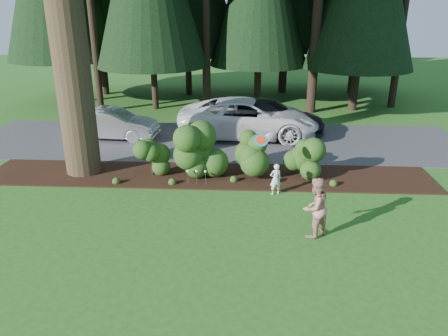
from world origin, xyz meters
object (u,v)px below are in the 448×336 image
at_px(frisbee, 261,140).
at_px(car_dark_suv, 268,116).
at_px(adult, 315,208).
at_px(child, 276,179).
at_px(car_white_suv, 249,118).
at_px(car_silver_wagon, 112,124).

bearing_deg(frisbee, car_dark_suv, 85.67).
bearing_deg(adult, frisbee, -100.23).
bearing_deg(adult, child, -111.42).
distance_m(adult, frisbee, 3.04).
distance_m(car_white_suv, adult, 9.21).
height_order(car_dark_suv, adult, adult).
xyz_separation_m(car_white_suv, child, (0.89, -6.37, -0.39)).
distance_m(car_white_suv, frisbee, 6.63).
xyz_separation_m(car_dark_suv, child, (-0.03, -7.17, -0.28)).
xyz_separation_m(car_white_suv, adult, (1.76, -9.04, -0.08)).
bearing_deg(car_white_suv, frisbee, -174.88).
height_order(car_silver_wagon, child, car_silver_wagon).
bearing_deg(child, car_silver_wagon, -58.37).
bearing_deg(adult, car_white_suv, -118.48).
bearing_deg(car_white_suv, child, -170.13).
distance_m(car_silver_wagon, adult, 11.61).
distance_m(car_white_suv, child, 6.45).
height_order(car_silver_wagon, adult, adult).
bearing_deg(car_dark_suv, adult, -163.29).
xyz_separation_m(car_silver_wagon, adult, (7.97, -8.44, 0.12)).
distance_m(car_dark_suv, frisbee, 7.45).
relative_size(car_dark_suv, adult, 3.20).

